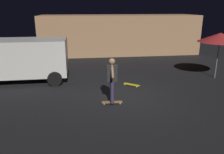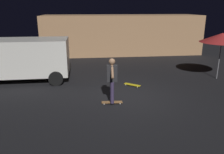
{
  "view_description": "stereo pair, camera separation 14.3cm",
  "coord_description": "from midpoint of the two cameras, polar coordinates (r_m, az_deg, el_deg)",
  "views": [
    {
      "loc": [
        -1.61,
        -8.5,
        3.48
      ],
      "look_at": [
        -0.56,
        -0.64,
        1.05
      ],
      "focal_mm": 36.61,
      "sensor_mm": 36.0,
      "label": 1
    },
    {
      "loc": [
        -1.47,
        -8.52,
        3.48
      ],
      "look_at": [
        -0.56,
        -0.64,
        1.05
      ],
      "focal_mm": 36.61,
      "sensor_mm": 36.0,
      "label": 2
    }
  ],
  "objects": [
    {
      "name": "low_building",
      "position": [
        18.06,
        1.5,
        10.6
      ],
      "size": [
        11.85,
        3.25,
        2.91
      ],
      "color": "#AD7F56",
      "rests_on": "ground_plane"
    },
    {
      "name": "skater",
      "position": [
        8.3,
        -0.49,
        -0.09
      ],
      "size": [
        0.39,
        0.99,
        1.67
      ],
      "color": "#382D4C",
      "rests_on": "skateboard_ridden"
    },
    {
      "name": "parked_van",
      "position": [
        11.88,
        -22.76,
        4.45
      ],
      "size": [
        4.63,
        2.24,
        2.03
      ],
      "color": "silver",
      "rests_on": "ground_plane"
    },
    {
      "name": "ground_plane",
      "position": [
        9.33,
        2.46,
        -4.89
      ],
      "size": [
        28.0,
        28.0,
        0.0
      ],
      "primitive_type": "plane",
      "color": "black"
    },
    {
      "name": "skateboard_ridden",
      "position": [
        8.64,
        -0.48,
        -6.32
      ],
      "size": [
        0.79,
        0.26,
        0.07
      ],
      "color": "olive",
      "rests_on": "ground_plane"
    },
    {
      "name": "patio_umbrella",
      "position": [
        12.39,
        25.09,
        8.94
      ],
      "size": [
        2.1,
        2.1,
        2.3
      ],
      "color": "slate",
      "rests_on": "ground_plane"
    },
    {
      "name": "skateboard_spare",
      "position": [
        10.57,
        4.5,
        -1.93
      ],
      "size": [
        0.74,
        0.64,
        0.07
      ],
      "color": "gold",
      "rests_on": "ground_plane"
    }
  ]
}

